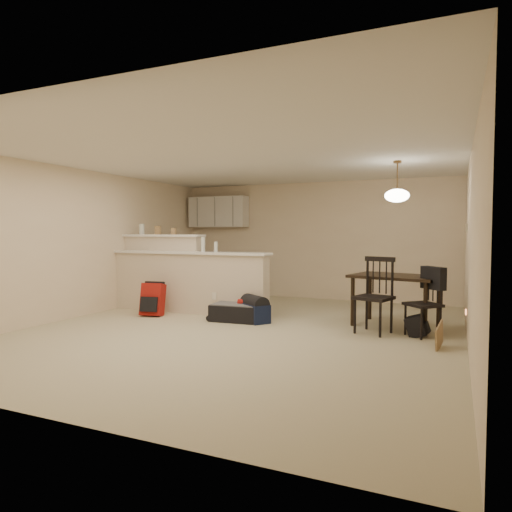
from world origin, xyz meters
The scene contains 19 objects.
room centered at (0.00, 0.00, 1.25)m, with size 7.00×7.02×2.50m.
breakfast_bar centered at (-1.76, 0.98, 0.61)m, with size 3.08×0.58×1.39m.
upper_cabinets centered at (-2.20, 3.32, 1.90)m, with size 1.40×0.34×0.70m, color white.
kitchen_counter centered at (-2.00, 3.19, 0.45)m, with size 1.80×0.60×0.90m, color white.
thermostat centered at (2.98, 1.55, 1.50)m, with size 0.02×0.12×0.12m, color beige.
jar centered at (-2.67, 1.12, 1.49)m, with size 0.10×0.10×0.20m, color silver.
cereal_box centered at (-2.30, 1.12, 1.47)m, with size 0.10×0.07×0.16m, color #A17E53.
small_box centered at (-1.95, 1.12, 1.45)m, with size 0.08×0.06×0.12m, color #A17E53.
bottle_a centered at (-1.20, 0.90, 1.22)m, with size 0.07×0.07×0.26m, color silver.
bottle_b centered at (-0.94, 0.90, 1.18)m, with size 0.06×0.06×0.18m, color silver.
dining_table centered at (2.02, 1.14, 0.69)m, with size 1.41×1.09×0.78m.
pendant_lamp centered at (2.02, 1.14, 1.99)m, with size 0.36×0.36×0.62m.
dining_chair_near centered at (1.79, 0.53, 0.54)m, with size 0.47×0.45×1.08m, color black, non-canonical shape.
dining_chair_far centered at (2.44, 0.61, 0.47)m, with size 0.41×0.39×0.94m, color black, non-canonical shape.
suitcase centered at (-0.39, 0.58, 0.13)m, with size 0.78×0.51×0.26m, color black.
red_backpack centered at (-1.91, 0.41, 0.27)m, with size 0.37×0.23×0.55m, color #A81913.
navy_duffel centered at (-0.08, 0.61, 0.15)m, with size 0.54×0.29×0.29m, color #131D3D.
black_daypack centered at (2.37, 0.61, 0.14)m, with size 0.31×0.22×0.28m, color black.
cardboard_sheet centered at (2.68, -0.02, 0.15)m, with size 0.40×0.02×0.30m, color #A17E53.
Camera 1 is at (2.84, -5.99, 1.43)m, focal length 32.00 mm.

